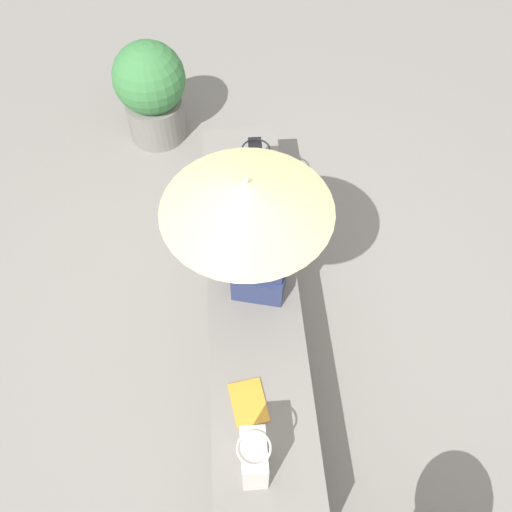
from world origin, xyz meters
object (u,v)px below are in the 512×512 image
(person_seated, at_px, (260,253))
(planter_far, at_px, (151,90))
(shoulder_bag_spare, at_px, (256,166))
(parasol, at_px, (247,196))
(handbag_black, at_px, (254,458))
(tote_bag_canvas, at_px, (259,198))
(magazine, at_px, (249,402))

(person_seated, distance_m, planter_far, 2.31)
(shoulder_bag_spare, distance_m, planter_far, 1.45)
(parasol, distance_m, planter_far, 2.46)
(handbag_black, relative_size, tote_bag_canvas, 1.17)
(person_seated, distance_m, magazine, 0.91)
(parasol, bearing_deg, shoulder_bag_spare, 172.92)
(person_seated, xyz_separation_m, handbag_black, (1.19, -0.12, -0.21))
(handbag_black, xyz_separation_m, planter_far, (-3.32, -0.68, -0.15))
(parasol, distance_m, shoulder_bag_spare, 1.27)
(tote_bag_canvas, bearing_deg, shoulder_bag_spare, -179.65)
(parasol, relative_size, planter_far, 1.14)
(magazine, bearing_deg, tote_bag_canvas, 164.17)
(tote_bag_canvas, height_order, magazine, tote_bag_canvas)
(person_seated, distance_m, tote_bag_canvas, 0.71)
(person_seated, xyz_separation_m, magazine, (0.82, -0.13, -0.38))
(shoulder_bag_spare, bearing_deg, magazine, -5.65)
(handbag_black, xyz_separation_m, shoulder_bag_spare, (-2.17, 0.17, 0.00))
(shoulder_bag_spare, bearing_deg, person_seated, -2.78)
(magazine, height_order, planter_far, planter_far)
(person_seated, height_order, parasol, parasol)
(tote_bag_canvas, relative_size, planter_far, 0.32)
(person_seated, bearing_deg, planter_far, -159.23)
(shoulder_bag_spare, relative_size, magazine, 1.28)
(tote_bag_canvas, bearing_deg, handbag_black, -5.33)
(handbag_black, relative_size, magazine, 1.29)
(person_seated, height_order, handbag_black, person_seated)
(shoulder_bag_spare, distance_m, magazine, 1.81)
(magazine, distance_m, planter_far, 3.03)
(shoulder_bag_spare, bearing_deg, planter_far, -143.53)
(magazine, bearing_deg, planter_far, -176.01)
(person_seated, relative_size, handbag_black, 2.49)
(parasol, bearing_deg, planter_far, -161.24)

